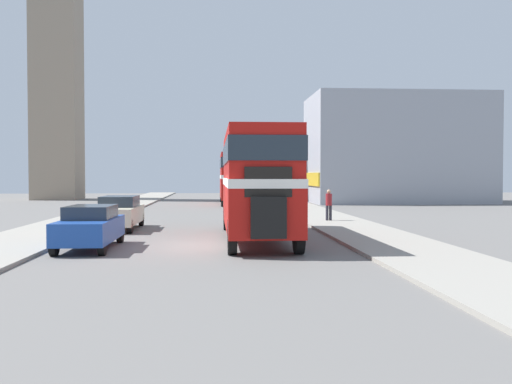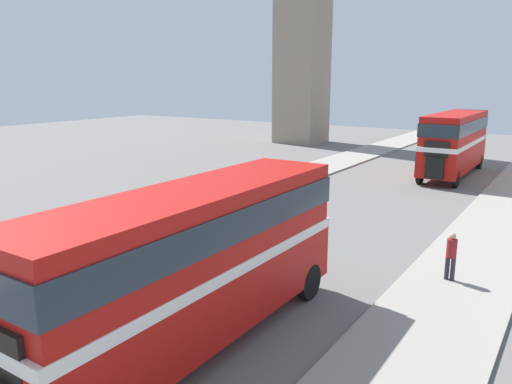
% 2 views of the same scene
% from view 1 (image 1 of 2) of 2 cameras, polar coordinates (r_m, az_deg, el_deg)
% --- Properties ---
extents(ground_plane, '(120.00, 120.00, 0.00)m').
position_cam_1_polar(ground_plane, '(20.20, -5.40, -5.41)').
color(ground_plane, slate).
extents(sidewalk_right, '(3.50, 120.00, 0.12)m').
position_cam_1_polar(sidewalk_right, '(21.15, 13.28, -4.96)').
color(sidewalk_right, gray).
rests_on(sidewalk_right, ground_plane).
extents(sidewalk_left, '(3.50, 120.00, 0.12)m').
position_cam_1_polar(sidewalk_left, '(21.43, -23.83, -4.98)').
color(sidewalk_left, gray).
rests_on(sidewalk_left, ground_plane).
extents(double_decker_bus, '(2.40, 10.30, 4.08)m').
position_cam_1_polar(double_decker_bus, '(21.95, 0.00, 1.56)').
color(double_decker_bus, '#B2140F').
rests_on(double_decker_bus, ground_plane).
extents(bus_distant, '(2.49, 10.16, 4.34)m').
position_cam_1_polar(bus_distant, '(49.37, -2.14, 1.78)').
color(bus_distant, '#B2140F').
rests_on(bus_distant, ground_plane).
extents(car_parked_near, '(1.66, 4.27, 1.46)m').
position_cam_1_polar(car_parked_near, '(20.11, -16.25, -3.33)').
color(car_parked_near, '#1E479E').
rests_on(car_parked_near, ground_plane).
extents(car_parked_mid, '(1.73, 4.65, 1.54)m').
position_cam_1_polar(car_parked_mid, '(26.89, -13.52, -1.99)').
color(car_parked_mid, beige).
rests_on(car_parked_mid, ground_plane).
extents(pedestrian_walking, '(0.33, 0.33, 1.62)m').
position_cam_1_polar(pedestrian_walking, '(30.22, 7.29, -1.09)').
color(pedestrian_walking, '#282833').
rests_on(pedestrian_walking, sidewalk_right).
extents(church_tower, '(4.74, 4.74, 39.15)m').
position_cam_1_polar(church_tower, '(64.87, -19.35, 17.23)').
color(church_tower, gray).
rests_on(church_tower, ground_plane).
extents(shop_building_block, '(15.87, 8.96, 9.75)m').
position_cam_1_polar(shop_building_block, '(54.06, 13.82, 4.15)').
color(shop_building_block, '#999EA8').
rests_on(shop_building_block, ground_plane).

